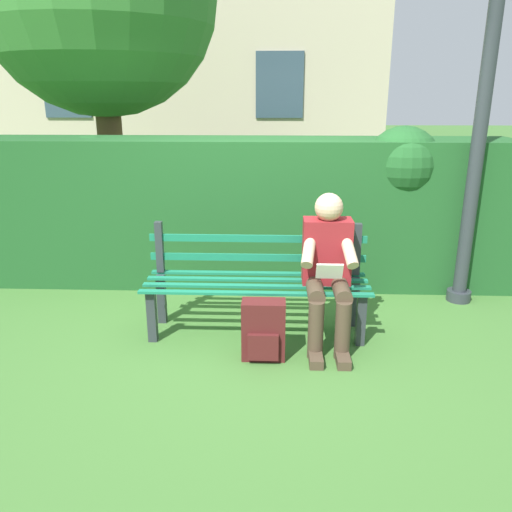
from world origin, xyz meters
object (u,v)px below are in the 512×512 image
at_px(park_bench, 257,281).
at_px(person_seated, 328,266).
at_px(tree, 90,0).
at_px(backpack, 263,331).
at_px(lamp_post, 490,51).

bearing_deg(park_bench, person_seated, 163.25).
relative_size(park_bench, tree, 0.40).
relative_size(park_bench, person_seated, 1.53).
xyz_separation_m(person_seated, backpack, (0.49, 0.32, -0.41)).
bearing_deg(person_seated, lamp_post, -147.33).
bearing_deg(person_seated, backpack, 33.03).
height_order(park_bench, person_seated, person_seated).
relative_size(tree, lamp_post, 1.25).
height_order(person_seated, backpack, person_seated).
distance_m(tree, backpack, 4.95).
xyz_separation_m(tree, backpack, (-2.25, 3.42, -2.78)).
height_order(park_bench, tree, tree).
xyz_separation_m(tree, lamp_post, (-4.10, 2.23, -0.77)).
bearing_deg(lamp_post, backpack, 32.77).
xyz_separation_m(park_bench, backpack, (-0.07, 0.49, -0.21)).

